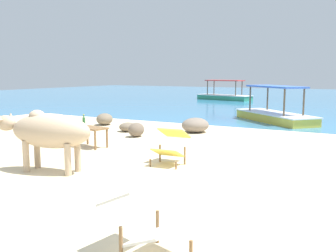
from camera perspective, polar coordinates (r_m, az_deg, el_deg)
The scene contains 13 objects.
sand_beach at distance 6.25m, azimuth -11.05°, elevation -8.36°, with size 18.00×14.00×0.04m, color beige.
water_surface at distance 26.91m, azimuth 20.74°, elevation 3.68°, with size 60.00×36.00×0.03m, color teal.
cow at distance 6.92m, azimuth -17.50°, elevation -0.77°, with size 1.94×0.85×1.08m.
low_bench_table at distance 9.02m, azimuth -11.45°, elevation -0.67°, with size 0.82×0.55×0.47m.
bottle at distance 9.07m, azimuth -12.48°, elevation 0.61°, with size 0.07×0.07×0.30m.
deck_chair_near at distance 7.23m, azimuth 0.46°, elevation -2.69°, with size 0.60×0.81×0.68m.
deck_chair_far at distance 3.70m, azimuth -3.61°, elevation -13.14°, with size 0.84×0.65×0.68m.
shore_rock_large at distance 11.32m, azimuth -6.02°, elevation -0.14°, with size 0.54×0.52×0.27m, color #756651.
shore_rock_medium at distance 11.12m, azimuth 4.11°, elevation 0.14°, with size 0.84×0.74×0.43m, color gray.
shore_rock_small at distance 10.35m, azimuth -4.78°, elevation -0.56°, with size 0.52×0.39×0.39m, color #6B5B4C.
shore_rock_flat at distance 12.87m, azimuth -9.48°, elevation 1.03°, with size 0.68×0.53×0.39m, color #756651.
boat_yellow at distance 14.29m, azimuth 15.67°, elevation 1.75°, with size 3.49×3.33×1.29m.
boat_green at distance 25.31m, azimuth 8.42°, elevation 4.53°, with size 3.83×1.89×1.29m.
Camera 1 is at (3.89, -4.57, 1.76)m, focal length 40.73 mm.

